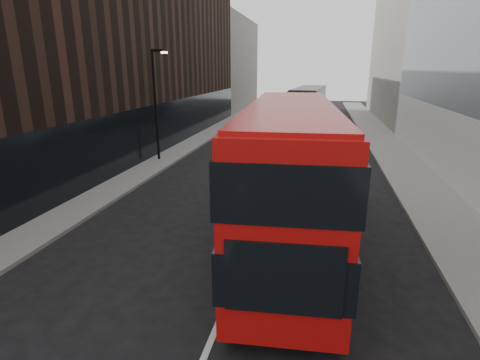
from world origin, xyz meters
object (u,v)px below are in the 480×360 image
Objects in this scene: red_bus at (289,168)px; car_a at (309,183)px; car_b at (305,147)px; street_lamp at (156,98)px; car_c at (303,133)px; grey_bus at (308,104)px.

car_a is at bearing 79.23° from red_bus.
street_lamp is at bearing -166.47° from car_b.
car_a is 15.09m from car_c.
red_bus is (9.44, -10.37, -1.45)m from street_lamp.
street_lamp reaches higher than car_b.
street_lamp is at bearing -109.99° from grey_bus.
red_bus is 3.17× the size of car_a.
car_c is (9.02, 9.83, -3.57)m from street_lamp.
car_c is at bearing 87.21° from red_bus.
street_lamp is 0.56× the size of grey_bus.
street_lamp is 13.81m from car_c.
grey_bus is 2.72× the size of car_b.
grey_bus is 10.12m from car_c.
red_bus reaches higher than car_c.
red_bus is at bearing -94.25° from car_b.
grey_bus is (9.02, 19.83, -2.05)m from street_lamp.
car_a is 0.92× the size of car_c.
car_a is 0.85× the size of car_b.
grey_bus is at bearing 86.82° from red_bus.
car_a is at bearing -27.48° from street_lamp.
red_bus is at bearing -47.69° from street_lamp.
street_lamp is 14.10m from red_bus.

